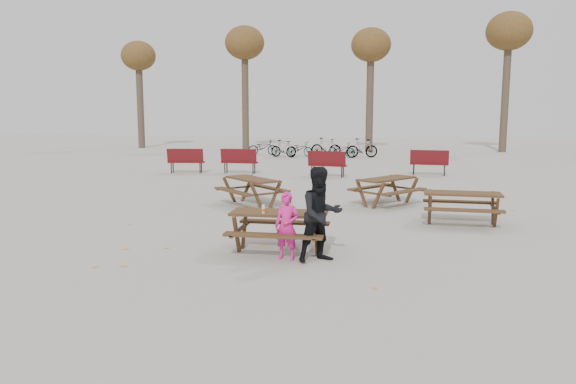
% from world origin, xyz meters
% --- Properties ---
extents(ground, '(80.00, 80.00, 0.00)m').
position_xyz_m(ground, '(0.00, 0.00, 0.00)').
color(ground, gray).
rests_on(ground, ground).
extents(main_picnic_table, '(1.80, 1.45, 0.78)m').
position_xyz_m(main_picnic_table, '(0.00, 0.00, 0.59)').
color(main_picnic_table, '#332012').
rests_on(main_picnic_table, ground).
extents(food_tray, '(0.18, 0.11, 0.03)m').
position_xyz_m(food_tray, '(0.16, -0.05, 0.79)').
color(food_tray, white).
rests_on(food_tray, main_picnic_table).
extents(bread_roll, '(0.14, 0.06, 0.05)m').
position_xyz_m(bread_roll, '(0.16, -0.05, 0.83)').
color(bread_roll, tan).
rests_on(bread_roll, food_tray).
extents(soda_bottle, '(0.07, 0.07, 0.17)m').
position_xyz_m(soda_bottle, '(-0.26, -0.19, 0.85)').
color(soda_bottle, silver).
rests_on(soda_bottle, main_picnic_table).
extents(child, '(0.48, 0.35, 1.23)m').
position_xyz_m(child, '(0.24, -0.50, 0.61)').
color(child, '#E21C85').
rests_on(child, ground).
extents(adult, '(1.04, 0.99, 1.70)m').
position_xyz_m(adult, '(0.85, -0.52, 0.85)').
color(adult, black).
rests_on(adult, ground).
extents(picnic_table_east, '(1.81, 1.49, 0.75)m').
position_xyz_m(picnic_table_east, '(3.76, 3.21, 0.38)').
color(picnic_table_east, '#332012').
rests_on(picnic_table_east, ground).
extents(picnic_table_north, '(2.26, 2.26, 0.76)m').
position_xyz_m(picnic_table_north, '(-1.69, 4.87, 0.38)').
color(picnic_table_north, '#332012').
rests_on(picnic_table_north, ground).
extents(picnic_table_far, '(2.22, 2.28, 0.76)m').
position_xyz_m(picnic_table_far, '(2.04, 5.56, 0.38)').
color(picnic_table_far, '#332012').
rests_on(picnic_table_far, ground).
extents(park_bench_row, '(11.48, 1.87, 1.03)m').
position_xyz_m(park_bench_row, '(-1.65, 12.14, 0.52)').
color(park_bench_row, maroon).
rests_on(park_bench_row, ground).
extents(bicycle_row, '(7.38, 2.11, 1.04)m').
position_xyz_m(bicycle_row, '(-1.94, 20.44, 0.46)').
color(bicycle_row, black).
rests_on(bicycle_row, ground).
extents(tree_row, '(32.17, 3.52, 8.26)m').
position_xyz_m(tree_row, '(0.90, 25.15, 6.19)').
color(tree_row, '#382B21').
rests_on(tree_row, ground).
extents(fallen_leaves, '(11.00, 11.00, 0.01)m').
position_xyz_m(fallen_leaves, '(0.50, 2.50, 0.00)').
color(fallen_leaves, '#C1852E').
rests_on(fallen_leaves, ground).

